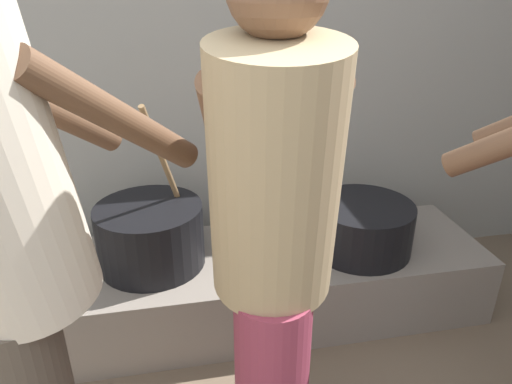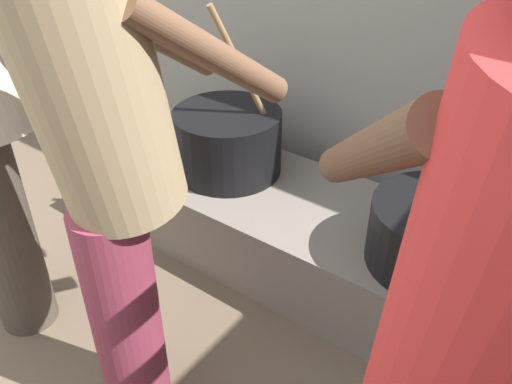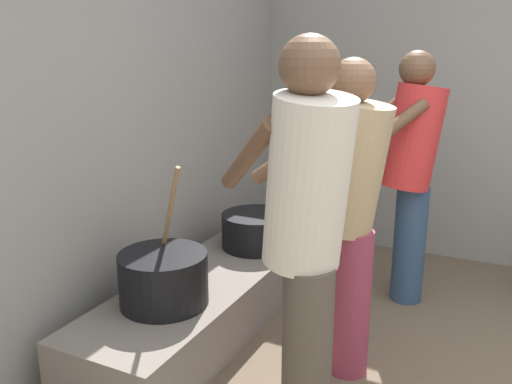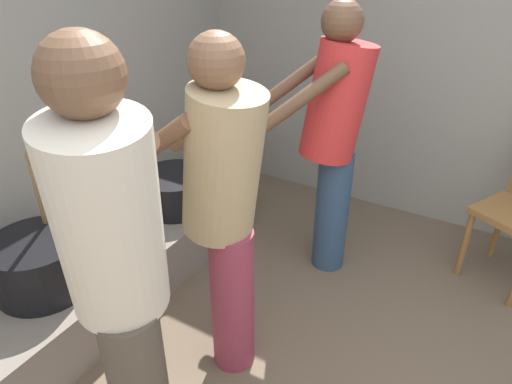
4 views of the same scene
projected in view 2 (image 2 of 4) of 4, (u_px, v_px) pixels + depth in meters
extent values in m
cube|color=slate|center=(317.00, 240.00, 2.16)|extent=(2.07, 0.60, 0.32)
cylinder|color=black|center=(228.00, 142.00, 2.23)|extent=(0.45, 0.45, 0.27)
cylinder|color=#937047|center=(242.00, 69.00, 2.01)|extent=(0.15, 0.23, 0.51)
cylinder|color=black|center=(437.00, 235.00, 1.74)|extent=(0.45, 0.45, 0.22)
cylinder|color=#8C3347|center=(126.00, 317.00, 1.53)|extent=(0.20, 0.20, 0.75)
cylinder|color=tan|center=(96.00, 94.00, 1.17)|extent=(0.36, 0.42, 0.64)
cylinder|color=brown|center=(213.00, 54.00, 1.19)|extent=(0.14, 0.46, 0.35)
cylinder|color=brown|center=(144.00, 29.00, 1.34)|extent=(0.14, 0.46, 0.35)
cylinder|color=brown|center=(371.00, 152.00, 0.78)|extent=(0.35, 0.40, 0.35)
cylinder|color=#4C4238|center=(4.00, 235.00, 1.81)|extent=(0.20, 0.20, 0.79)
cylinder|color=brown|center=(29.00, 2.00, 1.31)|extent=(0.37, 0.41, 0.37)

